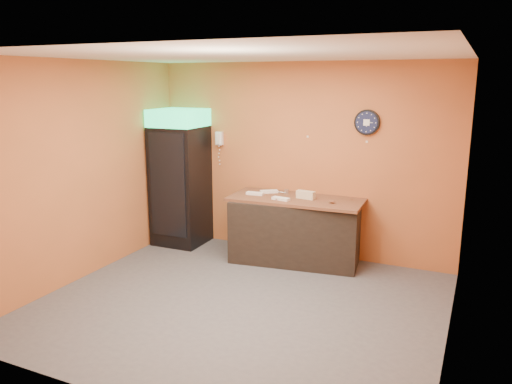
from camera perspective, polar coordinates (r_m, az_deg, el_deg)
The scene contains 15 objects.
floor at distance 5.95m, azimuth -1.82°, elevation -12.67°, with size 4.50×4.50×0.00m, color #47474C.
back_wall at distance 7.31m, azimuth 5.14°, elevation 3.64°, with size 4.50×0.02×2.80m, color #BF6735.
left_wall at distance 6.79m, azimuth -19.17°, elevation 2.27°, with size 0.02×4.00×2.80m, color #BF6735.
right_wall at distance 4.94m, azimuth 22.12°, elevation -1.74°, with size 0.02×4.00×2.80m, color #BF6735.
ceiling at distance 5.37m, azimuth -2.04°, elevation 15.37°, with size 4.50×4.00×0.02m, color white.
beverage_cooler at distance 7.84m, azimuth -8.77°, elevation 1.44°, with size 0.75×0.77×2.11m.
prep_counter at distance 7.14m, azimuth 4.54°, elevation -4.46°, with size 1.77×0.79×0.89m, color black.
wall_clock at distance 6.95m, azimuth 12.57°, elevation 7.78°, with size 0.35×0.06×0.35m.
wall_phone at distance 7.76m, azimuth -4.24°, elevation 6.12°, with size 0.11×0.10×0.20m.
butcher_paper at distance 7.01m, azimuth 4.60°, elevation -0.85°, with size 1.87×0.80×0.04m, color brown.
sub_roll_stack at distance 6.97m, azimuth 5.69°, elevation -0.32°, with size 0.27×0.12×0.11m.
wrapped_sandwich_left at distance 7.18m, azimuth -0.11°, elevation -0.17°, with size 0.25×0.10×0.04m, color white.
wrapped_sandwich_mid at distance 6.88m, azimuth 2.85°, elevation -0.77°, with size 0.25×0.10×0.04m, color white.
wrapped_sandwich_right at distance 7.30m, azimuth 1.49°, elevation 0.05°, with size 0.26×0.10×0.04m, color white.
kitchen_tool at distance 7.25m, azimuth 3.54°, elevation 0.06°, with size 0.06×0.06×0.06m, color silver.
Camera 1 is at (2.41, -4.80, 2.57)m, focal length 35.00 mm.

